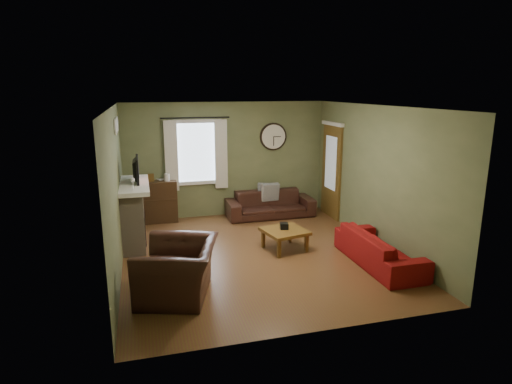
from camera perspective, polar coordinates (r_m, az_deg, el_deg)
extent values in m
cube|color=brown|center=(7.72, 0.06, -8.32)|extent=(4.60, 5.20, 0.00)
cube|color=white|center=(7.17, 0.06, 11.33)|extent=(4.60, 5.20, 0.00)
cube|color=#646E46|center=(7.10, -18.14, 0.03)|extent=(0.00, 5.20, 2.60)
cube|color=#646E46|center=(8.23, 15.72, 2.00)|extent=(0.00, 5.20, 2.60)
cube|color=#646E46|center=(9.82, -3.93, 4.31)|extent=(4.60, 0.00, 2.60)
cube|color=#646E46|center=(4.96, 7.99, -5.18)|extent=(4.60, 0.00, 2.60)
cube|color=tan|center=(8.40, -16.06, -3.08)|extent=(0.40, 1.40, 1.10)
cube|color=black|center=(8.47, -14.66, -4.62)|extent=(0.04, 0.60, 0.55)
cube|color=white|center=(8.25, -16.12, 0.87)|extent=(0.58, 1.60, 0.08)
imported|color=black|center=(8.36, -16.07, 2.52)|extent=(0.08, 0.60, 0.35)
cube|color=#994C3F|center=(8.34, -15.55, 2.94)|extent=(0.02, 0.62, 0.36)
cylinder|color=white|center=(7.75, -18.26, 8.24)|extent=(0.28, 0.28, 0.03)
cylinder|color=white|center=(8.10, -18.14, 8.45)|extent=(0.28, 0.28, 0.03)
cylinder|color=white|center=(8.44, -18.04, 8.65)|extent=(0.28, 0.28, 0.03)
cylinder|color=black|center=(9.48, -8.09, 9.78)|extent=(0.03, 0.03, 1.50)
cube|color=silver|center=(9.52, -11.22, 4.70)|extent=(0.28, 0.04, 1.55)
cube|color=silver|center=(9.66, -4.68, 5.04)|extent=(0.28, 0.04, 1.55)
cube|color=brown|center=(9.87, 10.03, 2.70)|extent=(0.05, 0.90, 2.10)
imported|color=brown|center=(9.65, -13.03, 1.77)|extent=(0.23, 0.26, 0.02)
imported|color=black|center=(9.87, 1.88, -1.61)|extent=(2.00, 0.78, 0.58)
cube|color=gray|center=(9.91, 1.90, -0.01)|extent=(0.42, 0.16, 0.41)
cube|color=gray|center=(9.98, 1.35, 0.10)|extent=(0.39, 0.26, 0.38)
imported|color=maroon|center=(7.51, 16.10, -7.27)|extent=(0.74, 1.89, 0.55)
imported|color=black|center=(6.26, -10.35, -10.16)|extent=(1.34, 1.44, 0.78)
cube|color=black|center=(7.87, 3.76, -4.82)|extent=(0.17, 0.17, 0.11)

